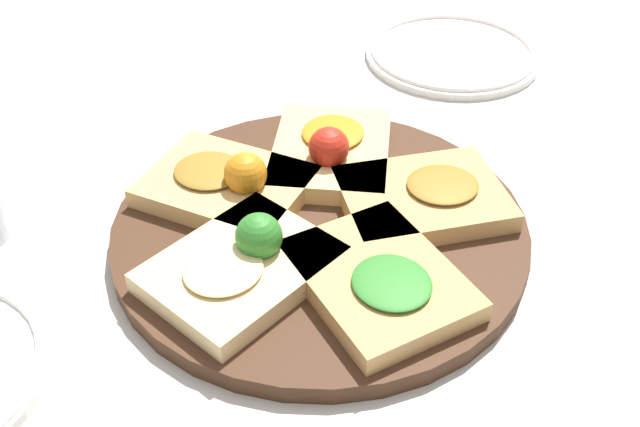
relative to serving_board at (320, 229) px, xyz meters
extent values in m
plane|color=beige|center=(0.00, 0.00, -0.01)|extent=(3.00, 3.00, 0.00)
cylinder|color=#422819|center=(0.00, 0.00, 0.00)|extent=(0.43, 0.43, 0.02)
cube|color=tan|center=(-0.07, -0.08, 0.02)|extent=(0.21, 0.21, 0.02)
ellipsoid|color=#2D7A28|center=(-0.09, -0.10, 0.04)|extent=(0.10, 0.10, 0.01)
cube|color=tan|center=(0.06, -0.09, 0.02)|extent=(0.20, 0.21, 0.02)
ellipsoid|color=olive|center=(0.07, -0.11, 0.04)|extent=(0.10, 0.10, 0.01)
cube|color=#DBB775|center=(0.11, 0.03, 0.02)|extent=(0.19, 0.17, 0.02)
ellipsoid|color=orange|center=(0.13, 0.03, 0.04)|extent=(0.09, 0.09, 0.01)
sphere|color=red|center=(0.08, 0.02, 0.05)|extent=(0.05, 0.05, 0.05)
cube|color=tan|center=(0.01, 0.11, 0.02)|extent=(0.15, 0.18, 0.02)
ellipsoid|color=olive|center=(0.01, 0.13, 0.04)|extent=(0.08, 0.08, 0.01)
sphere|color=orange|center=(0.01, 0.09, 0.05)|extent=(0.05, 0.05, 0.05)
cube|color=#E5C689|center=(-0.10, 0.04, 0.02)|extent=(0.21, 0.19, 0.02)
ellipsoid|color=beige|center=(-0.12, 0.05, 0.04)|extent=(0.10, 0.10, 0.01)
sphere|color=#2D7A28|center=(-0.08, 0.03, 0.05)|extent=(0.05, 0.05, 0.05)
cylinder|color=white|center=(0.45, -0.05, -0.01)|extent=(0.25, 0.25, 0.01)
torus|color=white|center=(0.45, -0.05, 0.00)|extent=(0.24, 0.24, 0.01)
camera|label=1|loc=(-0.57, -0.20, 0.51)|focal=42.00mm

